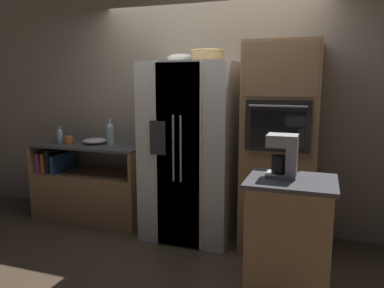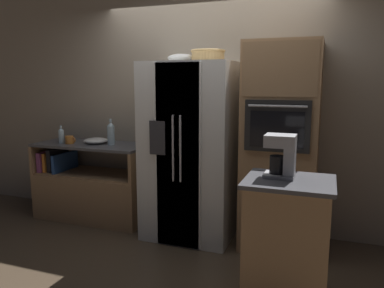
{
  "view_description": "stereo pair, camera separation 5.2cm",
  "coord_description": "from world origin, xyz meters",
  "views": [
    {
      "loc": [
        1.21,
        -3.64,
        1.65
      ],
      "look_at": [
        -0.05,
        -0.06,
        1.02
      ],
      "focal_mm": 35.0,
      "sensor_mm": 36.0,
      "label": 1
    },
    {
      "loc": [
        1.26,
        -3.62,
        1.65
      ],
      "look_at": [
        -0.05,
        -0.06,
        1.02
      ],
      "focal_mm": 35.0,
      "sensor_mm": 36.0,
      "label": 2
    }
  ],
  "objects": [
    {
      "name": "ground_plane",
      "position": [
        0.0,
        0.0,
        0.0
      ],
      "size": [
        20.0,
        20.0,
        0.0
      ],
      "primitive_type": "plane",
      "color": "#4C3D2D"
    },
    {
      "name": "wall_back",
      "position": [
        0.0,
        0.43,
        1.4
      ],
      "size": [
        12.0,
        0.06,
        2.8
      ],
      "color": "tan",
      "rests_on": "ground_plane"
    },
    {
      "name": "counter_left",
      "position": [
        -1.39,
        0.1,
        0.34
      ],
      "size": [
        1.37,
        0.61,
        0.92
      ],
      "color": "#A87F56",
      "rests_on": "ground_plane"
    },
    {
      "name": "refrigerator",
      "position": [
        -0.09,
        0.02,
        0.92
      ],
      "size": [
        0.92,
        0.78,
        1.85
      ],
      "color": "white",
      "rests_on": "ground_plane"
    },
    {
      "name": "wall_oven",
      "position": [
        0.83,
        0.07,
        1.02
      ],
      "size": [
        0.7,
        0.72,
        2.02
      ],
      "color": "#A87F56",
      "rests_on": "ground_plane"
    },
    {
      "name": "island_counter",
      "position": [
        1.03,
        -1.03,
        0.49
      ],
      "size": [
        0.61,
        0.54,
        0.98
      ],
      "color": "#A87F56",
      "rests_on": "ground_plane"
    },
    {
      "name": "wicker_basket",
      "position": [
        0.1,
        0.02,
        1.91
      ],
      "size": [
        0.35,
        0.35,
        0.11
      ],
      "color": "tan",
      "rests_on": "refrigerator"
    },
    {
      "name": "fruit_bowl",
      "position": [
        -0.2,
        0.04,
        1.89
      ],
      "size": [
        0.29,
        0.29,
        0.08
      ],
      "color": "white",
      "rests_on": "refrigerator"
    },
    {
      "name": "bottle_tall",
      "position": [
        -1.74,
        0.0,
        1.01
      ],
      "size": [
        0.06,
        0.06,
        0.21
      ],
      "color": "silver",
      "rests_on": "counter_left"
    },
    {
      "name": "bottle_short",
      "position": [
        -1.12,
        0.11,
        1.05
      ],
      "size": [
        0.09,
        0.09,
        0.31
      ],
      "color": "silver",
      "rests_on": "counter_left"
    },
    {
      "name": "mug",
      "position": [
        -1.62,
        -0.0,
        0.97
      ],
      "size": [
        0.14,
        0.1,
        0.09
      ],
      "color": "orange",
      "rests_on": "counter_left"
    },
    {
      "name": "mixing_bowl",
      "position": [
        -1.34,
        0.12,
        0.95
      ],
      "size": [
        0.28,
        0.28,
        0.07
      ],
      "color": "white",
      "rests_on": "counter_left"
    },
    {
      "name": "coffee_maker",
      "position": [
        0.97,
        -0.97,
        1.15
      ],
      "size": [
        0.21,
        0.18,
        0.3
      ],
      "color": "#B2B2B7",
      "rests_on": "island_counter"
    }
  ]
}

